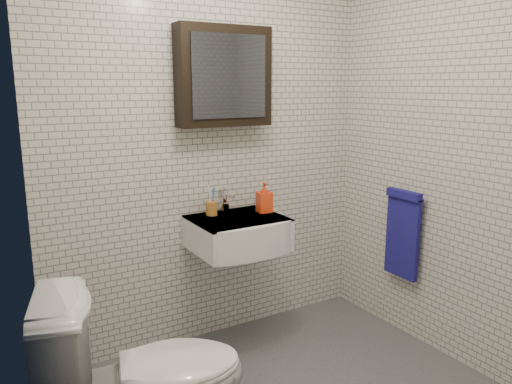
# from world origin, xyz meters

# --- Properties ---
(room_shell) EXTENTS (2.22, 2.02, 2.51)m
(room_shell) POSITION_xyz_m (0.00, 0.00, 1.47)
(room_shell) COLOR silver
(room_shell) RESTS_ON ground
(washbasin) EXTENTS (0.55, 0.50, 0.20)m
(washbasin) POSITION_xyz_m (0.05, 0.73, 0.76)
(washbasin) COLOR white
(washbasin) RESTS_ON room_shell
(faucet) EXTENTS (0.06, 0.20, 0.15)m
(faucet) POSITION_xyz_m (0.05, 0.93, 0.92)
(faucet) COLOR silver
(faucet) RESTS_ON washbasin
(mirror_cabinet) EXTENTS (0.60, 0.15, 0.60)m
(mirror_cabinet) POSITION_xyz_m (0.05, 0.93, 1.70)
(mirror_cabinet) COLOR black
(mirror_cabinet) RESTS_ON room_shell
(towel_rail) EXTENTS (0.09, 0.30, 0.58)m
(towel_rail) POSITION_xyz_m (1.04, 0.35, 0.72)
(towel_rail) COLOR silver
(towel_rail) RESTS_ON room_shell
(toothbrush_cup) EXTENTS (0.09, 0.09, 0.19)m
(toothbrush_cup) POSITION_xyz_m (-0.06, 0.91, 0.90)
(toothbrush_cup) COLOR #AF6E2B
(toothbrush_cup) RESTS_ON washbasin
(soap_bottle) EXTENTS (0.10, 0.10, 0.19)m
(soap_bottle) POSITION_xyz_m (0.27, 0.80, 0.95)
(soap_bottle) COLOR #EE5419
(soap_bottle) RESTS_ON washbasin
(toilet) EXTENTS (0.92, 0.66, 0.85)m
(toilet) POSITION_xyz_m (-0.80, 0.03, 0.43)
(toilet) COLOR white
(toilet) RESTS_ON ground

